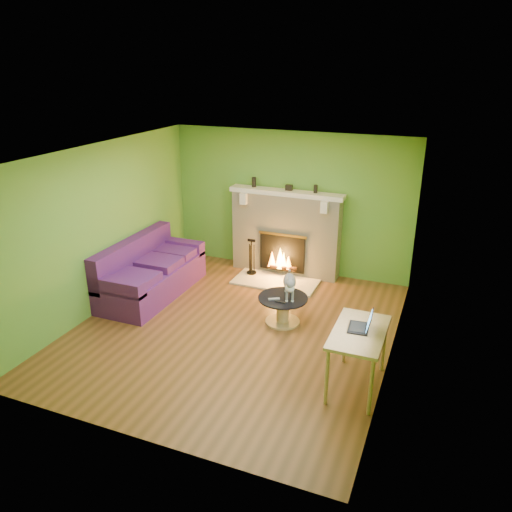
{
  "coord_description": "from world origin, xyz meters",
  "views": [
    {
      "loc": [
        2.74,
        -5.94,
        3.74
      ],
      "look_at": [
        0.18,
        0.4,
        1.05
      ],
      "focal_mm": 35.0,
      "sensor_mm": 36.0,
      "label": 1
    }
  ],
  "objects_px": {
    "sofa": "(149,273)",
    "cat": "(289,284)",
    "coffee_table": "(283,308)",
    "desk": "(359,338)"
  },
  "relations": [
    {
      "from": "coffee_table",
      "to": "cat",
      "type": "relative_size",
      "value": 1.13
    },
    {
      "from": "desk",
      "to": "sofa",
      "type": "bearing_deg",
      "value": 161.0
    },
    {
      "from": "sofa",
      "to": "desk",
      "type": "height_order",
      "value": "sofa"
    },
    {
      "from": "coffee_table",
      "to": "desk",
      "type": "height_order",
      "value": "desk"
    },
    {
      "from": "sofa",
      "to": "coffee_table",
      "type": "xyz_separation_m",
      "value": [
        2.46,
        -0.13,
        -0.12
      ]
    },
    {
      "from": "coffee_table",
      "to": "desk",
      "type": "relative_size",
      "value": 0.72
    },
    {
      "from": "coffee_table",
      "to": "cat",
      "type": "xyz_separation_m",
      "value": [
        0.08,
        0.05,
        0.39
      ]
    },
    {
      "from": "sofa",
      "to": "cat",
      "type": "bearing_deg",
      "value": -1.87
    },
    {
      "from": "sofa",
      "to": "desk",
      "type": "relative_size",
      "value": 2.02
    },
    {
      "from": "sofa",
      "to": "cat",
      "type": "relative_size",
      "value": 3.18
    }
  ]
}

